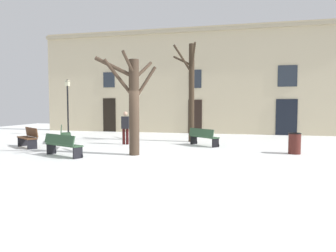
{
  "coord_description": "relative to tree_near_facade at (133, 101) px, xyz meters",
  "views": [
    {
      "loc": [
        3.14,
        -11.34,
        1.95
      ],
      "look_at": [
        0.0,
        2.04,
        1.04
      ],
      "focal_mm": 33.6,
      "sensor_mm": 36.0,
      "label": 1
    }
  ],
  "objects": [
    {
      "name": "building_facade",
      "position": [
        0.99,
        10.15,
        1.6
      ],
      "size": [
        22.71,
        0.6,
        7.29
      ],
      "color": "beige",
      "rests_on": "ground"
    },
    {
      "name": "streetlamp",
      "position": [
        -6.91,
        6.83,
        0.12
      ],
      "size": [
        0.3,
        0.3,
        3.62
      ],
      "color": "black",
      "rests_on": "ground"
    },
    {
      "name": "bench_near_lamp",
      "position": [
        -5.43,
        0.94,
        -1.64
      ],
      "size": [
        1.53,
        1.29,
        0.92
      ],
      "rotation": [
        0.0,
        0.0,
        5.66
      ],
      "color": "#51331E",
      "rests_on": "ground"
    },
    {
      "name": "bench_back_to_back_right",
      "position": [
        2.35,
        3.4,
        -1.67
      ],
      "size": [
        1.55,
        1.39,
        0.84
      ],
      "rotation": [
        0.0,
        0.0,
        2.45
      ],
      "color": "#2D4C33",
      "rests_on": "ground"
    },
    {
      "name": "tree_near_facade",
      "position": [
        0.0,
        0.0,
        0.0
      ],
      "size": [
        2.16,
        2.3,
        3.91
      ],
      "color": "#423326",
      "rests_on": "ground"
    },
    {
      "name": "person_near_bench",
      "position": [
        -1.49,
        3.06,
        -1.2
      ],
      "size": [
        0.41,
        0.27,
        1.64
      ],
      "rotation": [
        0.0,
        0.0,
        3.27
      ],
      "color": "#350F0F",
      "rests_on": "ground"
    },
    {
      "name": "bench_facing_shops",
      "position": [
        -4.76,
        2.88,
        -1.64
      ],
      "size": [
        1.26,
        1.61,
        0.91
      ],
      "rotation": [
        0.0,
        0.0,
        2.13
      ],
      "color": "#2D4C33",
      "rests_on": "ground"
    },
    {
      "name": "litter_bin",
      "position": [
        6.21,
        1.73,
        -1.68
      ],
      "size": [
        0.5,
        0.5,
        0.84
      ],
      "color": "#4C1E19",
      "rests_on": "ground"
    },
    {
      "name": "tree_center",
      "position": [
        1.48,
        4.94,
        0.69
      ],
      "size": [
        1.49,
        2.34,
        5.16
      ],
      "color": "#382B1E",
      "rests_on": "ground"
    },
    {
      "name": "ground_plane",
      "position": [
        0.98,
        -0.26,
        -2.1
      ],
      "size": [
        36.33,
        36.33,
        0.0
      ],
      "primitive_type": "plane",
      "color": "white"
    },
    {
      "name": "bench_far_corner",
      "position": [
        -2.5,
        -0.96,
        -1.65
      ],
      "size": [
        1.88,
        1.19,
        0.85
      ],
      "rotation": [
        0.0,
        0.0,
        2.71
      ],
      "color": "#2D4C33",
      "rests_on": "ground"
    }
  ]
}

